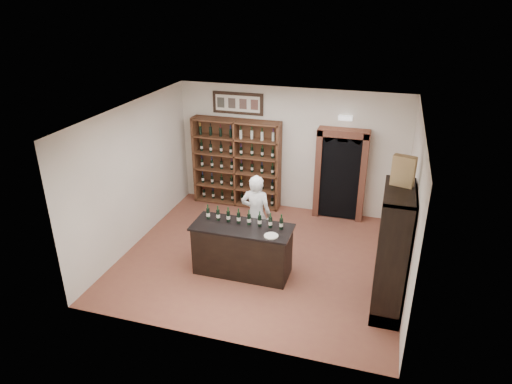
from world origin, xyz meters
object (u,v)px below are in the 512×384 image
at_px(side_cabinet, 392,270).
at_px(tasting_counter, 242,250).
at_px(counter_bottle_0, 208,214).
at_px(wine_crate, 403,171).
at_px(wine_shelf, 237,163).
at_px(shopkeeper, 256,215).

bearing_deg(side_cabinet, tasting_counter, 173.72).
distance_m(tasting_counter, counter_bottle_0, 0.95).
distance_m(side_cabinet, wine_crate, 1.70).
distance_m(wine_shelf, tasting_counter, 3.19).
relative_size(counter_bottle_0, shopkeeper, 0.18).
relative_size(tasting_counter, side_cabinet, 0.85).
relative_size(counter_bottle_0, wine_crate, 0.61).
xyz_separation_m(wine_shelf, side_cabinet, (3.82, -3.23, -0.35)).
xyz_separation_m(counter_bottle_0, wine_crate, (3.42, -0.21, 1.34)).
bearing_deg(tasting_counter, wine_shelf, 110.56).
bearing_deg(wine_shelf, side_cabinet, -40.21).
distance_m(counter_bottle_0, shopkeeper, 1.05).
relative_size(side_cabinet, shopkeeper, 1.28).
xyz_separation_m(side_cabinet, shopkeeper, (-2.69, 1.10, 0.10)).
bearing_deg(wine_crate, side_cabinet, -66.06).
relative_size(wine_shelf, tasting_counter, 1.17).
height_order(tasting_counter, shopkeeper, shopkeeper).
xyz_separation_m(side_cabinet, wine_crate, (-0.03, 0.20, 1.69)).
relative_size(wine_shelf, side_cabinet, 1.00).
height_order(wine_shelf, shopkeeper, wine_shelf).
xyz_separation_m(tasting_counter, counter_bottle_0, (-0.72, 0.11, 0.61)).
distance_m(wine_shelf, counter_bottle_0, 2.85).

